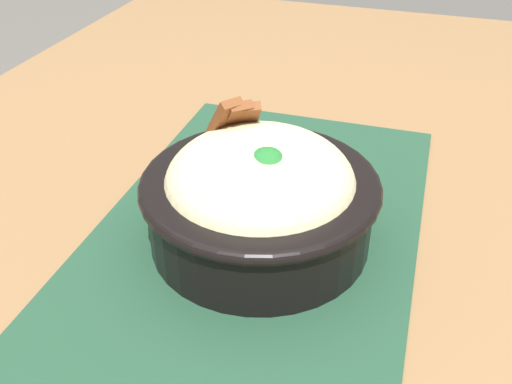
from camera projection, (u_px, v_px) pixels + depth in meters
table at (275, 252)px, 0.59m from camera, size 1.39×0.95×0.73m
placemat at (257, 230)px, 0.53m from camera, size 0.48×0.29×0.00m
bowl at (256, 194)px, 0.49m from camera, size 0.22×0.22×0.12m
fork at (301, 186)px, 0.59m from camera, size 0.04×0.13×0.00m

